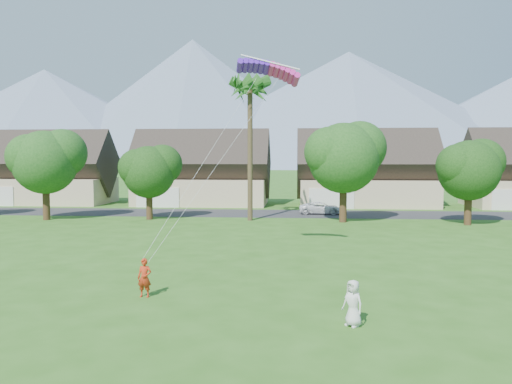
# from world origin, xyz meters

# --- Properties ---
(ground) EXTENTS (500.00, 500.00, 0.00)m
(ground) POSITION_xyz_m (0.00, 0.00, 0.00)
(ground) COLOR #2D6019
(ground) RESTS_ON ground
(street) EXTENTS (90.00, 7.00, 0.01)m
(street) POSITION_xyz_m (0.00, 34.00, 0.01)
(street) COLOR #2D2D30
(street) RESTS_ON ground
(kite_flyer) EXTENTS (0.58, 0.40, 1.54)m
(kite_flyer) POSITION_xyz_m (-3.97, 4.29, 0.77)
(kite_flyer) COLOR #B92F15
(kite_flyer) RESTS_ON ground
(watcher) EXTENTS (0.88, 0.87, 1.53)m
(watcher) POSITION_xyz_m (3.86, 1.50, 0.77)
(watcher) COLOR silver
(watcher) RESTS_ON ground
(parked_car) EXTENTS (4.29, 2.14, 1.17)m
(parked_car) POSITION_xyz_m (4.44, 34.00, 0.58)
(parked_car) COLOR white
(parked_car) RESTS_ON ground
(mountain_ridge) EXTENTS (540.00, 240.00, 70.00)m
(mountain_ridge) POSITION_xyz_m (10.40, 260.00, 29.07)
(mountain_ridge) COLOR slate
(mountain_ridge) RESTS_ON ground
(houses_row) EXTENTS (72.75, 8.19, 8.86)m
(houses_row) POSITION_xyz_m (0.49, 42.99, 3.44)
(houses_row) COLOR beige
(houses_row) RESTS_ON ground
(tree_row) EXTENTS (62.27, 6.67, 8.45)m
(tree_row) POSITION_xyz_m (-1.14, 27.92, 4.89)
(tree_row) COLOR #47301C
(tree_row) RESTS_ON ground
(fan_palm) EXTENTS (3.00, 3.00, 13.80)m
(fan_palm) POSITION_xyz_m (-2.00, 28.50, 11.80)
(fan_palm) COLOR #4C3D26
(fan_palm) RESTS_ON ground
(parafoil_kite) EXTENTS (3.36, 1.14, 0.50)m
(parafoil_kite) POSITION_xyz_m (0.54, 11.89, 10.21)
(parafoil_kite) COLOR #521AC4
(parafoil_kite) RESTS_ON ground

